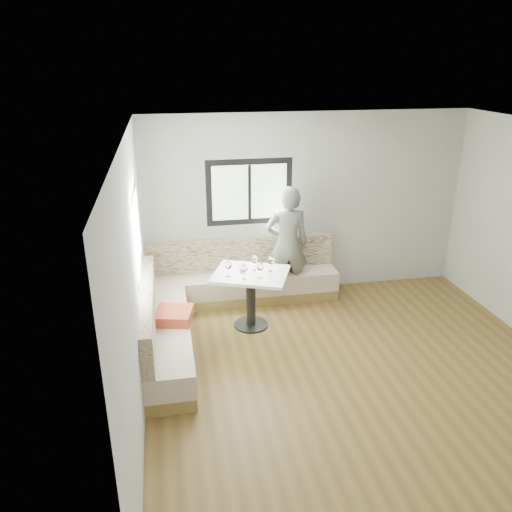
{
  "coord_description": "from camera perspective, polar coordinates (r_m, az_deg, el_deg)",
  "views": [
    {
      "loc": [
        -2.13,
        -4.65,
        3.51
      ],
      "look_at": [
        -0.98,
        1.53,
        1.01
      ],
      "focal_mm": 35.0,
      "sensor_mm": 36.0,
      "label": 1
    }
  ],
  "objects": [
    {
      "name": "person",
      "position": [
        7.52,
        3.56,
        1.32
      ],
      "size": [
        0.67,
        0.46,
        1.79
      ],
      "primitive_type": "imported",
      "rotation": [
        0.0,
        0.0,
        3.09
      ],
      "color": "slate",
      "rests_on": "ground"
    },
    {
      "name": "wine_glass_c",
      "position": [
        6.54,
        0.49,
        -1.29
      ],
      "size": [
        0.1,
        0.1,
        0.22
      ],
      "color": "white",
      "rests_on": "table"
    },
    {
      "name": "wine_glass_e",
      "position": [
        6.73,
        1.75,
        -0.58
      ],
      "size": [
        0.1,
        0.1,
        0.22
      ],
      "color": "white",
      "rests_on": "table"
    },
    {
      "name": "wine_glass_b",
      "position": [
        6.5,
        -1.37,
        -1.43
      ],
      "size": [
        0.1,
        0.1,
        0.22
      ],
      "color": "white",
      "rests_on": "table"
    },
    {
      "name": "olive_ramekin",
      "position": [
        6.78,
        -1.57,
        -1.64
      ],
      "size": [
        0.09,
        0.09,
        0.04
      ],
      "color": "white",
      "rests_on": "table"
    },
    {
      "name": "wine_glass_a",
      "position": [
        6.59,
        -3.2,
        -1.12
      ],
      "size": [
        0.1,
        0.1,
        0.22
      ],
      "color": "white",
      "rests_on": "table"
    },
    {
      "name": "room",
      "position": [
        5.57,
        11.93,
        -0.93
      ],
      "size": [
        5.01,
        5.01,
        2.81
      ],
      "color": "brown",
      "rests_on": "ground"
    },
    {
      "name": "banquette",
      "position": [
        7.06,
        -5.05,
        -5.14
      ],
      "size": [
        2.9,
        2.8,
        0.95
      ],
      "color": "olive",
      "rests_on": "ground"
    },
    {
      "name": "table",
      "position": [
        6.83,
        -0.59,
        -3.49
      ],
      "size": [
        1.2,
        1.08,
        0.81
      ],
      "rotation": [
        0.0,
        0.0,
        -0.38
      ],
      "color": "black",
      "rests_on": "ground"
    },
    {
      "name": "wine_glass_d",
      "position": [
        6.77,
        -0.15,
        -0.44
      ],
      "size": [
        0.1,
        0.1,
        0.22
      ],
      "color": "white",
      "rests_on": "table"
    }
  ]
}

